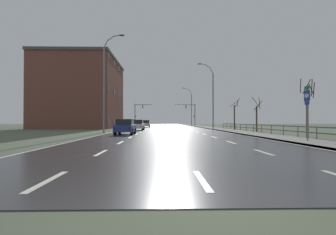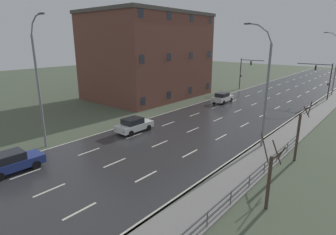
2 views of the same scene
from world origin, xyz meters
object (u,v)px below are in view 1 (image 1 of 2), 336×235
object	(u,v)px
highway_sign	(307,106)
street_lamp_distant	(191,107)
traffic_signal_right	(191,111)
car_mid_centre	(138,125)
car_far_right	(146,124)
street_lamp_left_bank	(105,84)
street_lamp_midground	(212,97)
traffic_signal_left	(138,112)
brick_building	(82,94)
car_near_right	(125,127)

from	to	relation	value
highway_sign	street_lamp_distant	bearing A→B (deg)	90.95
traffic_signal_right	car_mid_centre	bearing A→B (deg)	-110.08
street_lamp_distant	car_far_right	distance (m)	21.57
car_far_right	street_lamp_left_bank	bearing A→B (deg)	-98.24
street_lamp_left_bank	traffic_signal_right	distance (m)	41.63
street_lamp_midground	street_lamp_left_bank	xyz separation A→B (m)	(-14.89, -12.66, 0.31)
traffic_signal_left	highway_sign	bearing A→B (deg)	-74.10
highway_sign	traffic_signal_left	xyz separation A→B (m)	(-15.49, 54.36, 1.56)
car_mid_centre	brick_building	distance (m)	20.57
highway_sign	traffic_signal_right	bearing A→B (deg)	91.58
brick_building	street_lamp_left_bank	bearing A→B (deg)	-67.91
street_lamp_left_bank	traffic_signal_right	xyz separation A→B (m)	(14.38, 39.02, -1.72)
street_lamp_left_bank	car_mid_centre	size ratio (longest dim) A/B	2.79
street_lamp_distant	traffic_signal_right	xyz separation A→B (m)	(-0.49, -5.29, -1.32)
street_lamp_distant	traffic_signal_left	distance (m)	15.21
highway_sign	car_mid_centre	size ratio (longest dim) A/B	0.89
traffic_signal_left	brick_building	world-z (taller)	brick_building
street_lamp_midground	car_mid_centre	bearing A→B (deg)	-158.71
brick_building	car_near_right	bearing A→B (deg)	-65.68
street_lamp_distant	traffic_signal_left	size ratio (longest dim) A/B	1.80
street_lamp_distant	highway_sign	distance (m)	58.82
street_lamp_distant	brick_building	size ratio (longest dim) A/B	0.56
street_lamp_left_bank	car_far_right	xyz separation A→B (m)	(3.14, 26.76, -4.83)
street_lamp_left_bank	car_near_right	bearing A→B (deg)	-54.25
car_far_right	brick_building	bearing A→B (deg)	-165.80
street_lamp_distant	street_lamp_left_bank	size ratio (longest dim) A/B	0.94
brick_building	traffic_signal_right	bearing A→B (deg)	33.58
traffic_signal_right	brick_building	world-z (taller)	brick_building
street_lamp_left_bank	traffic_signal_left	bearing A→B (deg)	89.47
highway_sign	traffic_signal_right	distance (m)	53.49
traffic_signal_right	traffic_signal_left	xyz separation A→B (m)	(-14.01, 0.91, -0.02)
street_lamp_distant	traffic_signal_left	world-z (taller)	street_lamp_distant
street_lamp_distant	highway_sign	world-z (taller)	street_lamp_distant
car_near_right	car_far_right	distance (m)	30.77
traffic_signal_left	car_mid_centre	world-z (taller)	traffic_signal_left
street_lamp_distant	street_lamp_left_bank	xyz separation A→B (m)	(-14.87, -44.31, 0.39)
street_lamp_midground	highway_sign	distance (m)	27.27
street_lamp_midground	street_lamp_left_bank	world-z (taller)	street_lamp_left_bank
street_lamp_midground	traffic_signal_left	distance (m)	30.94
traffic_signal_left	brick_building	bearing A→B (deg)	-120.36
traffic_signal_left	car_near_right	distance (m)	44.12
street_lamp_midground	brick_building	size ratio (longest dim) A/B	0.56
car_near_right	street_lamp_distant	bearing A→B (deg)	77.06
car_far_right	street_lamp_distant	bearing A→B (deg)	54.70
street_lamp_midground	car_mid_centre	world-z (taller)	street_lamp_midground
traffic_signal_left	car_mid_centre	bearing A→B (deg)	-85.17
street_lamp_left_bank	brick_building	world-z (taller)	brick_building
traffic_signal_right	brick_building	xyz separation A→B (m)	(-23.80, -15.80, 2.98)
street_lamp_midground	brick_building	world-z (taller)	brick_building
car_mid_centre	brick_building	bearing A→B (deg)	130.03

